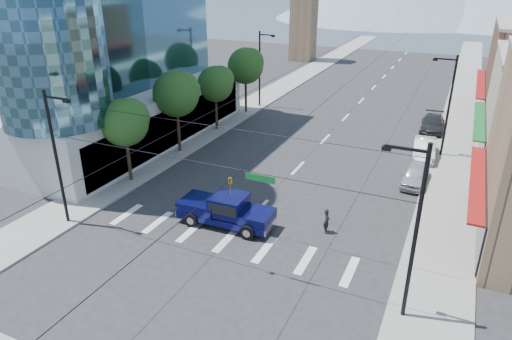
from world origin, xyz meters
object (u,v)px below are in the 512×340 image
object	(u,v)px
parked_car_near	(415,175)
parked_car_far	(433,124)
parked_car_mid	(424,149)
pickup_truck	(226,209)
pedestrian	(327,221)

from	to	relation	value
parked_car_near	parked_car_far	bearing A→B (deg)	91.27
parked_car_mid	pickup_truck	bearing A→B (deg)	-125.42
pedestrian	parked_car_near	xyz separation A→B (m)	(4.23, 9.88, -0.05)
pedestrian	parked_car_far	xyz separation A→B (m)	(4.23, 23.91, -0.02)
parked_car_near	parked_car_mid	bearing A→B (deg)	91.27
pedestrian	parked_car_mid	world-z (taller)	parked_car_mid
parked_car_near	parked_car_far	xyz separation A→B (m)	(0.00, 14.03, 0.03)
parked_car_near	parked_car_mid	distance (m)	6.02
pickup_truck	parked_car_mid	size ratio (longest dim) A/B	1.24
parked_car_far	parked_car_mid	bearing A→B (deg)	-91.46
pickup_truck	pedestrian	world-z (taller)	pickup_truck
parked_car_mid	parked_car_far	world-z (taller)	parked_car_mid
pickup_truck	parked_car_near	world-z (taller)	pickup_truck
parked_car_near	parked_car_mid	size ratio (longest dim) A/B	0.87
parked_car_mid	parked_car_far	distance (m)	8.01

